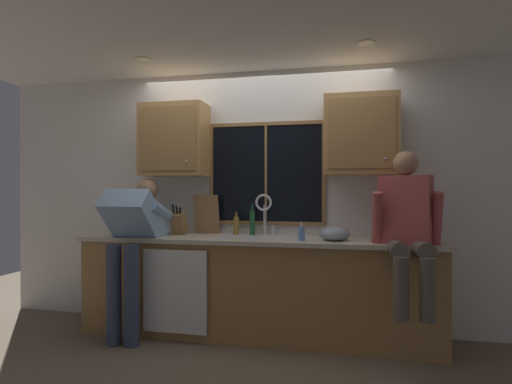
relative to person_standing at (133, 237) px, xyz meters
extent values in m
cube|color=silver|center=(1.09, 0.64, 0.34)|extent=(5.65, 0.12, 2.55)
cylinder|color=#FFEAB2|center=(0.12, -0.02, 1.61)|extent=(0.14, 0.14, 0.01)
cylinder|color=#FFEAB2|center=(2.07, -0.02, 1.61)|extent=(0.14, 0.14, 0.01)
cube|color=black|center=(1.14, 0.57, 0.59)|extent=(1.10, 0.02, 0.95)
cube|color=olive|center=(1.14, 0.56, 1.09)|extent=(1.17, 0.02, 0.04)
cube|color=olive|center=(1.14, 0.56, 0.10)|extent=(1.17, 0.02, 0.04)
cube|color=olive|center=(0.57, 0.56, 0.59)|extent=(0.03, 0.02, 0.95)
cube|color=olive|center=(1.70, 0.56, 0.59)|extent=(0.03, 0.02, 0.95)
cube|color=olive|center=(1.14, 0.56, 0.59)|extent=(0.02, 0.02, 0.95)
cube|color=#A07744|center=(1.09, 0.29, -0.49)|extent=(3.25, 0.58, 0.88)
cube|color=beige|center=(1.09, 0.27, -0.03)|extent=(3.31, 0.62, 0.04)
cube|color=white|center=(0.42, -0.03, -0.47)|extent=(0.60, 0.02, 0.74)
cube|color=#B2844C|center=(0.23, 0.41, 0.93)|extent=(0.65, 0.33, 0.72)
cube|color=#9D7443|center=(0.23, 0.24, 0.93)|extent=(0.57, 0.01, 0.62)
sphere|color=#B2B2B7|center=(0.43, 0.23, 0.70)|extent=(0.02, 0.02, 0.02)
cube|color=#B2844C|center=(2.04, 0.41, 0.93)|extent=(0.65, 0.33, 0.72)
cube|color=#9D7443|center=(2.04, 0.24, 0.93)|extent=(0.57, 0.01, 0.62)
sphere|color=#B2B2B7|center=(2.24, 0.23, 0.70)|extent=(0.02, 0.02, 0.02)
cube|color=#B7B7BC|center=(1.14, 0.28, -0.02)|extent=(0.80, 0.46, 0.02)
cube|color=#9C9CA0|center=(0.94, 0.28, -0.12)|extent=(0.36, 0.42, 0.20)
cube|color=#9C9CA0|center=(1.34, 0.28, -0.12)|extent=(0.36, 0.42, 0.20)
cube|color=#B7B7BC|center=(1.14, 0.28, -0.12)|extent=(0.04, 0.42, 0.20)
cylinder|color=silver|center=(1.14, 0.50, 0.14)|extent=(0.03, 0.03, 0.30)
torus|color=silver|center=(1.14, 0.44, 0.31)|extent=(0.16, 0.02, 0.16)
cylinder|color=silver|center=(1.22, 0.50, 0.04)|extent=(0.03, 0.03, 0.09)
cylinder|color=#384260|center=(-0.08, -0.18, -0.49)|extent=(0.13, 0.13, 0.88)
cylinder|color=#384260|center=(0.09, -0.18, -0.49)|extent=(0.13, 0.13, 0.88)
cube|color=#8CB2DB|center=(0.00, 0.02, 0.16)|extent=(0.44, 0.56, 0.57)
sphere|color=#A57A5B|center=(0.00, 0.29, 0.44)|extent=(0.21, 0.21, 0.21)
cylinder|color=#8CB2DB|center=(-0.22, 0.20, 0.21)|extent=(0.09, 0.52, 0.26)
cylinder|color=#8CB2DB|center=(0.22, 0.20, 0.21)|extent=(0.09, 0.52, 0.26)
cylinder|color=#595147|center=(2.30, -0.11, -0.03)|extent=(0.14, 0.43, 0.16)
cylinder|color=#595147|center=(2.48, -0.11, -0.03)|extent=(0.14, 0.43, 0.16)
cylinder|color=#595147|center=(2.30, -0.33, -0.28)|extent=(0.11, 0.11, 0.46)
cylinder|color=#595147|center=(2.48, -0.33, -0.28)|extent=(0.11, 0.11, 0.46)
cube|color=#B24C4C|center=(2.39, 0.11, 0.27)|extent=(0.45, 0.33, 0.56)
sphere|color=#A57A5B|center=(2.39, 0.11, 0.65)|extent=(0.20, 0.20, 0.20)
cylinder|color=#B24C4C|center=(2.16, 0.06, 0.19)|extent=(0.08, 0.20, 0.47)
cylinder|color=#B24C4C|center=(2.62, 0.06, 0.19)|extent=(0.08, 0.20, 0.47)
cube|color=olive|center=(0.30, 0.36, 0.09)|extent=(0.12, 0.18, 0.25)
cylinder|color=black|center=(0.26, 0.30, 0.25)|extent=(0.02, 0.05, 0.09)
cylinder|color=black|center=(0.30, 0.30, 0.24)|extent=(0.02, 0.04, 0.08)
cylinder|color=black|center=(0.33, 0.30, 0.23)|extent=(0.02, 0.04, 0.06)
cube|color=#997047|center=(0.54, 0.48, 0.18)|extent=(0.25, 0.10, 0.39)
ellipsoid|color=#8C99A8|center=(1.82, 0.21, 0.05)|extent=(0.26, 0.26, 0.13)
cylinder|color=#668CCC|center=(1.54, 0.12, 0.05)|extent=(0.06, 0.06, 0.12)
cylinder|color=silver|center=(1.54, 0.12, 0.12)|extent=(0.02, 0.02, 0.04)
cylinder|color=silver|center=(1.54, 0.10, 0.15)|extent=(0.01, 0.04, 0.01)
cylinder|color=#1E592D|center=(1.02, 0.47, 0.11)|extent=(0.05, 0.05, 0.24)
cylinder|color=#184724|center=(1.02, 0.47, 0.26)|extent=(0.02, 0.02, 0.06)
cylinder|color=black|center=(1.02, 0.47, 0.29)|extent=(0.03, 0.03, 0.01)
cylinder|color=olive|center=(0.85, 0.48, 0.08)|extent=(0.06, 0.06, 0.18)
cylinder|color=brown|center=(0.85, 0.48, 0.19)|extent=(0.03, 0.03, 0.04)
cylinder|color=black|center=(0.85, 0.48, 0.22)|extent=(0.03, 0.03, 0.01)
camera|label=1|loc=(1.90, -3.44, 0.43)|focal=28.78mm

